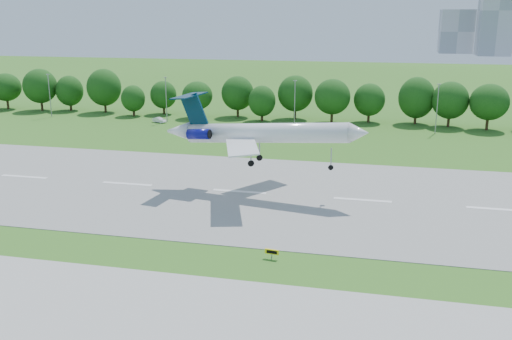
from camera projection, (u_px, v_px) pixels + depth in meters
name	position (u px, v px, depth m)	size (l,w,h in m)	color
ground	(353.00, 266.00, 66.12)	(600.00, 600.00, 0.00)	#306119
runway	(362.00, 200.00, 89.63)	(400.00, 45.00, 0.08)	gray
tree_line	(375.00, 101.00, 151.03)	(288.40, 8.40, 10.40)	#382314
light_poles	(364.00, 106.00, 142.12)	(175.90, 0.25, 12.19)	gray
airliner	(256.00, 132.00, 90.88)	(34.14, 24.60, 10.98)	white
taxi_sign_left	(272.00, 252.00, 67.93)	(1.75, 0.43, 1.22)	gray
service_vehicle_a	(159.00, 120.00, 154.09)	(1.45, 4.17, 1.37)	silver
service_vehicle_b	(329.00, 133.00, 137.30)	(1.49, 3.71, 1.26)	silver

